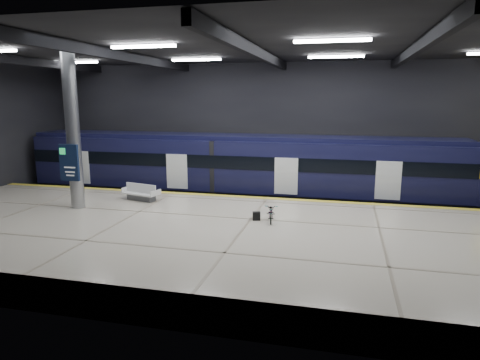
% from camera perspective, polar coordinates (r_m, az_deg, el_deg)
% --- Properties ---
extents(ground, '(30.00, 30.00, 0.00)m').
position_cam_1_polar(ground, '(18.81, 2.12, -7.59)').
color(ground, black).
rests_on(ground, ground).
extents(room_shell, '(30.10, 16.10, 8.05)m').
position_cam_1_polar(room_shell, '(17.84, 2.25, 10.10)').
color(room_shell, black).
rests_on(room_shell, ground).
extents(platform, '(30.00, 11.00, 1.10)m').
position_cam_1_polar(platform, '(16.33, 0.35, -8.48)').
color(platform, beige).
rests_on(platform, ground).
extents(safety_strip, '(30.00, 0.40, 0.01)m').
position_cam_1_polar(safety_strip, '(21.11, 3.65, -2.42)').
color(safety_strip, gold).
rests_on(safety_strip, platform).
extents(rails, '(30.00, 1.52, 0.16)m').
position_cam_1_polar(rails, '(23.99, 4.78, -3.33)').
color(rails, gray).
rests_on(rails, ground).
extents(train, '(29.40, 2.84, 3.79)m').
position_cam_1_polar(train, '(23.65, 3.73, 1.38)').
color(train, black).
rests_on(train, ground).
extents(bench, '(1.97, 1.20, 0.81)m').
position_cam_1_polar(bench, '(21.15, -13.03, -1.89)').
color(bench, '#595B60').
rests_on(bench, platform).
extents(bicycle, '(0.71, 1.46, 0.73)m').
position_cam_1_polar(bicycle, '(17.16, 4.18, -4.33)').
color(bicycle, '#99999E').
rests_on(bicycle, platform).
extents(pannier_bag, '(0.34, 0.26, 0.35)m').
position_cam_1_polar(pannier_bag, '(17.32, 2.21, -4.82)').
color(pannier_bag, black).
rests_on(pannier_bag, platform).
extents(info_column, '(0.90, 0.78, 6.90)m').
position_cam_1_polar(info_column, '(20.16, -21.42, 5.88)').
color(info_column, '#9EA0A5').
rests_on(info_column, platform).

